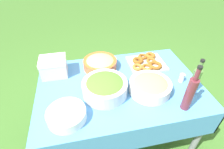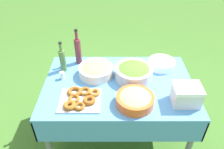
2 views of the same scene
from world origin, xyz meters
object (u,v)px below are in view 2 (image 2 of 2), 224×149
(pasta_bowl, at_px, (135,99))
(wine_bottle, at_px, (77,50))
(salad_bowl, at_px, (133,72))
(donut_platter, at_px, (80,99))
(olive_oil_bottle, at_px, (62,60))
(bread_bowl, at_px, (95,70))
(cooler_box, at_px, (186,94))
(plate_stack, at_px, (161,64))

(pasta_bowl, distance_m, wine_bottle, 0.79)
(salad_bowl, bearing_deg, donut_platter, -146.37)
(donut_platter, xyz_separation_m, olive_oil_bottle, (-0.21, 0.42, 0.10))
(pasta_bowl, height_order, wine_bottle, wine_bottle)
(donut_platter, relative_size, wine_bottle, 0.95)
(bread_bowl, bearing_deg, donut_platter, -107.12)
(salad_bowl, height_order, olive_oil_bottle, olive_oil_bottle)
(cooler_box, bearing_deg, salad_bowl, 140.18)
(plate_stack, bearing_deg, pasta_bowl, -120.25)
(salad_bowl, relative_size, wine_bottle, 0.94)
(salad_bowl, bearing_deg, bread_bowl, 172.01)
(donut_platter, distance_m, wine_bottle, 0.57)
(olive_oil_bottle, xyz_separation_m, cooler_box, (1.04, -0.44, -0.04))
(salad_bowl, bearing_deg, cooler_box, -39.82)
(donut_platter, relative_size, cooler_box, 1.61)
(olive_oil_bottle, height_order, wine_bottle, wine_bottle)
(olive_oil_bottle, relative_size, wine_bottle, 0.84)
(wine_bottle, bearing_deg, bread_bowl, -48.55)
(pasta_bowl, height_order, cooler_box, cooler_box)
(wine_bottle, bearing_deg, donut_platter, -82.09)
(salad_bowl, distance_m, wine_bottle, 0.59)
(wine_bottle, bearing_deg, plate_stack, -5.25)
(plate_stack, height_order, wine_bottle, wine_bottle)
(donut_platter, bearing_deg, bread_bowl, 72.88)
(pasta_bowl, relative_size, donut_platter, 0.87)
(bread_bowl, bearing_deg, cooler_box, -26.87)
(olive_oil_bottle, bearing_deg, plate_stack, 3.51)
(plate_stack, bearing_deg, cooler_box, -79.20)
(plate_stack, bearing_deg, bread_bowl, -168.02)
(salad_bowl, xyz_separation_m, bread_bowl, (-0.34, 0.05, -0.01))
(pasta_bowl, relative_size, bread_bowl, 0.95)
(olive_oil_bottle, distance_m, wine_bottle, 0.19)
(salad_bowl, bearing_deg, wine_bottle, 154.03)
(donut_platter, relative_size, bread_bowl, 1.08)
(donut_platter, distance_m, cooler_box, 0.84)
(plate_stack, relative_size, bread_bowl, 0.81)
(salad_bowl, distance_m, olive_oil_bottle, 0.67)
(wine_bottle, height_order, bread_bowl, wine_bottle)
(salad_bowl, bearing_deg, olive_oil_bottle, 169.29)
(salad_bowl, distance_m, donut_platter, 0.54)
(salad_bowl, xyz_separation_m, cooler_box, (0.38, -0.32, 0.01))
(pasta_bowl, xyz_separation_m, donut_platter, (-0.43, 0.04, -0.03))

